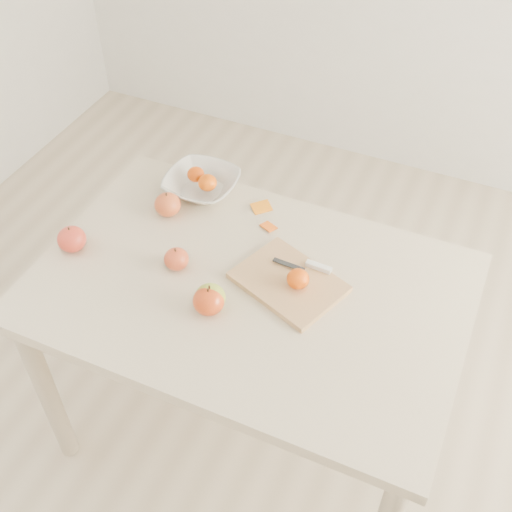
% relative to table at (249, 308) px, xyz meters
% --- Properties ---
extents(ground, '(3.50, 3.50, 0.00)m').
position_rel_table_xyz_m(ground, '(0.00, 0.00, -0.65)').
color(ground, '#C6B293').
rests_on(ground, ground).
extents(table, '(1.20, 0.80, 0.75)m').
position_rel_table_xyz_m(table, '(0.00, 0.00, 0.00)').
color(table, beige).
rests_on(table, ground).
extents(cutting_board, '(0.34, 0.30, 0.02)m').
position_rel_table_xyz_m(cutting_board, '(0.10, 0.05, 0.11)').
color(cutting_board, tan).
rests_on(cutting_board, table).
extents(board_tangerine, '(0.06, 0.06, 0.05)m').
position_rel_table_xyz_m(board_tangerine, '(0.13, 0.04, 0.14)').
color(board_tangerine, red).
rests_on(board_tangerine, cutting_board).
extents(fruit_bowl, '(0.23, 0.23, 0.06)m').
position_rel_table_xyz_m(fruit_bowl, '(-0.31, 0.32, 0.13)').
color(fruit_bowl, silver).
rests_on(fruit_bowl, table).
extents(bowl_tangerine_near, '(0.06, 0.06, 0.05)m').
position_rel_table_xyz_m(bowl_tangerine_near, '(-0.33, 0.33, 0.15)').
color(bowl_tangerine_near, '#CC4307').
rests_on(bowl_tangerine_near, fruit_bowl).
extents(bowl_tangerine_far, '(0.06, 0.06, 0.05)m').
position_rel_table_xyz_m(bowl_tangerine_far, '(-0.28, 0.30, 0.15)').
color(bowl_tangerine_far, '#DF4E07').
rests_on(bowl_tangerine_far, fruit_bowl).
extents(orange_peel_a, '(0.07, 0.07, 0.01)m').
position_rel_table_xyz_m(orange_peel_a, '(-0.10, 0.31, 0.10)').
color(orange_peel_a, orange).
rests_on(orange_peel_a, table).
extents(orange_peel_b, '(0.06, 0.05, 0.01)m').
position_rel_table_xyz_m(orange_peel_b, '(-0.04, 0.24, 0.10)').
color(orange_peel_b, '#EB5B10').
rests_on(orange_peel_b, table).
extents(paring_knife, '(0.17, 0.05, 0.01)m').
position_rel_table_xyz_m(paring_knife, '(0.15, 0.12, 0.12)').
color(paring_knife, white).
rests_on(paring_knife, cutting_board).
extents(apple_green, '(0.08, 0.08, 0.08)m').
position_rel_table_xyz_m(apple_green, '(-0.06, -0.11, 0.14)').
color(apple_green, olive).
rests_on(apple_green, table).
extents(apple_red_b, '(0.07, 0.07, 0.06)m').
position_rel_table_xyz_m(apple_red_b, '(-0.22, -0.02, 0.13)').
color(apple_red_b, maroon).
rests_on(apple_red_b, table).
extents(apple_red_a, '(0.08, 0.08, 0.07)m').
position_rel_table_xyz_m(apple_red_a, '(-0.35, 0.17, 0.14)').
color(apple_red_a, maroon).
rests_on(apple_red_a, table).
extents(apple_red_d, '(0.08, 0.08, 0.08)m').
position_rel_table_xyz_m(apple_red_d, '(-0.53, -0.08, 0.14)').
color(apple_red_d, '#A60716').
rests_on(apple_red_d, table).
extents(apple_red_e, '(0.09, 0.09, 0.08)m').
position_rel_table_xyz_m(apple_red_e, '(-0.06, -0.13, 0.14)').
color(apple_red_e, maroon).
rests_on(apple_red_e, table).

